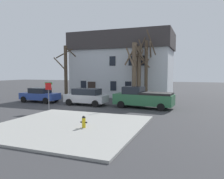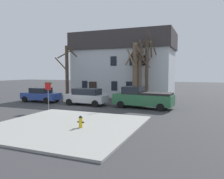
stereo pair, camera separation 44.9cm
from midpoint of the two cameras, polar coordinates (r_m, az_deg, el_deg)
The scene contains 13 objects.
ground_plane at distance 21.74m, azimuth -10.42°, elevation -4.57°, with size 120.00×120.00×0.00m, color #38383A.
sidewalk_slab at distance 14.43m, azimuth -11.86°, elevation -9.02°, with size 8.90×8.85×0.12m, color #999993.
building_main at distance 32.05m, azimuth 2.34°, elevation 6.46°, with size 13.94×7.56×8.78m.
tree_bare_near at distance 29.93m, azimuth -12.20°, elevation 4.88°, with size 2.84×3.13×6.81m.
tree_bare_mid at distance 26.24m, azimuth 5.23°, elevation 5.29°, with size 2.41×2.40×6.90m.
tree_bare_far at distance 26.55m, azimuth 6.58°, elevation 4.86°, with size 2.71×2.74×6.91m.
tree_bare_end at distance 26.20m, azimuth 8.14°, elevation 5.67°, with size 2.21×2.20×8.06m.
car_blue_sedan at distance 26.46m, azimuth -18.43°, elevation -1.33°, with size 4.42×2.13×1.62m.
car_silver_wagon at distance 23.00m, azimuth -7.18°, elevation -1.80°, with size 4.43×2.07×1.71m.
pickup_truck_green at distance 21.25m, azimuth 7.33°, elevation -2.09°, with size 5.70×2.59×2.01m.
fire_hydrant at distance 13.44m, azimuth -8.19°, elevation -8.12°, with size 0.42×0.22×0.70m.
street_sign_pole at distance 20.08m, azimuth -16.56°, elevation -0.35°, with size 0.76×0.07×2.51m.
bicycle_leaning at distance 30.05m, azimuth -16.41°, elevation -1.46°, with size 1.75×0.17×1.03m.
Camera 1 is at (10.91, -18.45, 3.43)m, focal length 35.71 mm.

